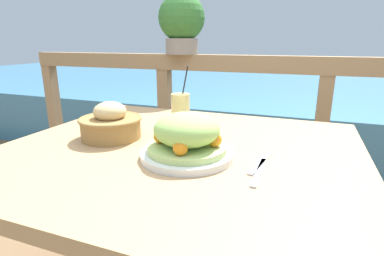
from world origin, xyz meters
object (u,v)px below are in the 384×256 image
Objects in this scene: salad_plate at (187,139)px; potted_plant at (182,22)px; drink_glass at (181,111)px; bread_basket at (111,124)px.

salad_plate is 1.06m from potted_plant.
drink_glass is 0.72× the size of potted_plant.
salad_plate is 1.11× the size of drink_glass.
drink_glass is at bearing 116.39° from salad_plate.
salad_plate reaches higher than bread_basket.
drink_glass reaches higher than salad_plate.
bread_basket is (-0.31, 0.08, -0.01)m from salad_plate.
potted_plant reaches higher than salad_plate.
drink_glass is (-0.13, 0.27, 0.01)m from salad_plate.
bread_basket is at bearing -84.57° from potted_plant.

